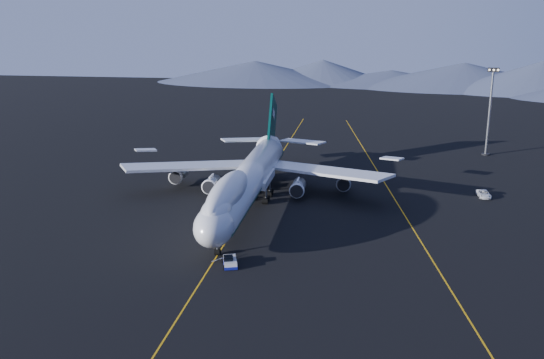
# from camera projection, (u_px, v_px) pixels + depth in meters

# --- Properties ---
(ground) EXTENTS (500.00, 500.00, 0.00)m
(ground) POSITION_uv_depth(u_px,v_px,m) (248.00, 206.00, 124.67)
(ground) COLOR black
(ground) RESTS_ON ground
(taxiway_line_main) EXTENTS (0.25, 220.00, 0.01)m
(taxiway_line_main) POSITION_uv_depth(u_px,v_px,m) (248.00, 206.00, 124.66)
(taxiway_line_main) COLOR orange
(taxiway_line_main) RESTS_ON ground
(taxiway_line_side) EXTENTS (28.08, 198.09, 0.01)m
(taxiway_line_side) POSITION_uv_depth(u_px,v_px,m) (394.00, 199.00, 129.76)
(taxiway_line_side) COLOR orange
(taxiway_line_side) RESTS_ON ground
(boeing_747) EXTENTS (59.62, 72.43, 19.37)m
(boeing_747) POSITION_uv_depth(u_px,v_px,m) (248.00, 179.00, 123.17)
(boeing_747) COLOR silver
(boeing_747) RESTS_ON ground
(pushback_tug) EXTENTS (3.20, 4.49, 1.78)m
(pushback_tug) POSITION_uv_depth(u_px,v_px,m) (230.00, 262.00, 95.08)
(pushback_tug) COLOR silver
(pushback_tug) RESTS_ON ground
(service_van) EXTENTS (2.69, 5.38, 1.46)m
(service_van) POSITION_uv_depth(u_px,v_px,m) (484.00, 194.00, 130.78)
(service_van) COLOR silver
(service_van) RESTS_ON ground
(floodlight_mast) EXTENTS (2.99, 2.25, 24.24)m
(floodlight_mast) POSITION_uv_depth(u_px,v_px,m) (490.00, 112.00, 167.19)
(floodlight_mast) COLOR black
(floodlight_mast) RESTS_ON ground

